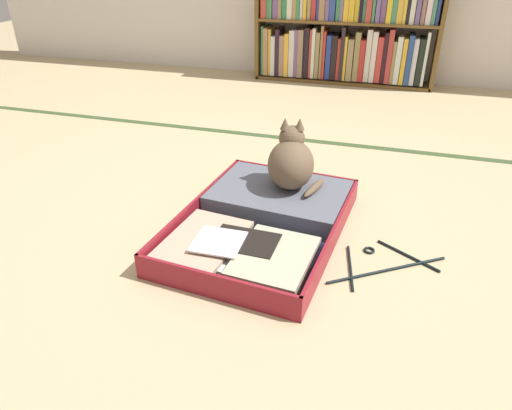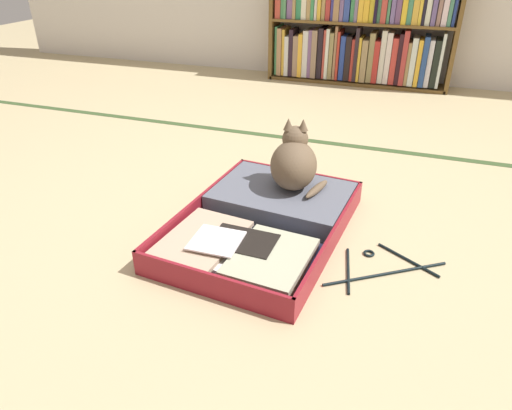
{
  "view_description": "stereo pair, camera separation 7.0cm",
  "coord_description": "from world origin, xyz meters",
  "px_view_note": "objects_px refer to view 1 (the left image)",
  "views": [
    {
      "loc": [
        0.46,
        -1.53,
        0.98
      ],
      "look_at": [
        0.04,
        -0.11,
        0.14
      ],
      "focal_mm": 32.47,
      "sensor_mm": 36.0,
      "label": 1
    },
    {
      "loc": [
        0.53,
        -1.51,
        0.98
      ],
      "look_at": [
        0.04,
        -0.11,
        0.14
      ],
      "focal_mm": 32.47,
      "sensor_mm": 36.0,
      "label": 2
    }
  ],
  "objects_px": {
    "bookshelf": "(345,25)",
    "clothes_hanger": "(381,263)",
    "open_suitcase": "(266,219)",
    "black_cat": "(291,162)"
  },
  "relations": [
    {
      "from": "bookshelf",
      "to": "clothes_hanger",
      "type": "height_order",
      "value": "bookshelf"
    },
    {
      "from": "bookshelf",
      "to": "clothes_hanger",
      "type": "xyz_separation_m",
      "value": [
        0.47,
        -2.42,
        -0.43
      ]
    },
    {
      "from": "bookshelf",
      "to": "black_cat",
      "type": "xyz_separation_m",
      "value": [
        0.06,
        -2.09,
        -0.24
      ]
    },
    {
      "from": "open_suitcase",
      "to": "bookshelf",
      "type": "bearing_deg",
      "value": 90.34
    },
    {
      "from": "open_suitcase",
      "to": "clothes_hanger",
      "type": "relative_size",
      "value": 2.27
    },
    {
      "from": "open_suitcase",
      "to": "black_cat",
      "type": "height_order",
      "value": "black_cat"
    },
    {
      "from": "bookshelf",
      "to": "black_cat",
      "type": "bearing_deg",
      "value": -88.31
    },
    {
      "from": "open_suitcase",
      "to": "black_cat",
      "type": "distance_m",
      "value": 0.27
    },
    {
      "from": "black_cat",
      "to": "bookshelf",
      "type": "bearing_deg",
      "value": 91.69
    },
    {
      "from": "bookshelf",
      "to": "open_suitcase",
      "type": "distance_m",
      "value": 2.34
    }
  ]
}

